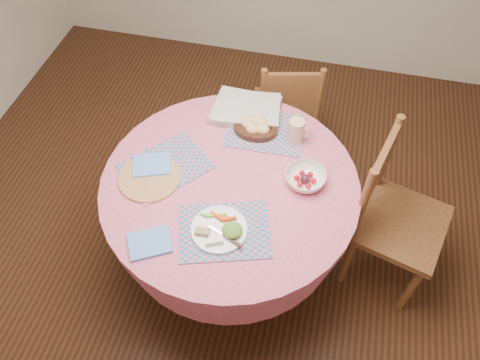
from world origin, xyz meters
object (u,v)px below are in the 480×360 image
object	(u,v)px
dining_table	(230,205)
bread_bowl	(256,126)
latte_mug	(297,131)
chair_right	(392,215)
dinner_plate	(220,230)
chair_back	(287,109)
wicker_trivet	(150,177)
fruit_bowl	(305,178)

from	to	relation	value
dining_table	bread_bowl	xyz separation A→B (m)	(0.05, 0.36, 0.23)
latte_mug	chair_right	bearing A→B (deg)	-17.62
dining_table	dinner_plate	size ratio (longest dim) A/B	5.00
dinner_plate	latte_mug	bearing A→B (deg)	69.62
chair_back	bread_bowl	distance (m)	0.63
dining_table	latte_mug	distance (m)	0.50
chair_right	dinner_plate	world-z (taller)	chair_right
dining_table	chair_right	distance (m)	0.83
dining_table	chair_back	size ratio (longest dim) A/B	1.44
dining_table	wicker_trivet	size ratio (longest dim) A/B	4.13
chair_back	wicker_trivet	bearing A→B (deg)	47.23
wicker_trivet	dinner_plate	size ratio (longest dim) A/B	1.21
dining_table	latte_mug	size ratio (longest dim) A/B	9.65
fruit_bowl	chair_back	bearing A→B (deg)	104.09
fruit_bowl	wicker_trivet	bearing A→B (deg)	-168.53
chair_back	dining_table	bearing A→B (deg)	66.89
wicker_trivet	bread_bowl	xyz separation A→B (m)	(0.43, 0.42, 0.03)
chair_right	chair_back	bearing A→B (deg)	58.81
dining_table	fruit_bowl	bearing A→B (deg)	13.11
chair_right	dinner_plate	size ratio (longest dim) A/B	3.97
wicker_trivet	bread_bowl	size ratio (longest dim) A/B	1.30
dining_table	chair_right	bearing A→B (deg)	11.40
wicker_trivet	bread_bowl	distance (m)	0.60
dining_table	latte_mug	world-z (taller)	latte_mug
dining_table	chair_back	distance (m)	0.89
wicker_trivet	fruit_bowl	xyz separation A→B (m)	(0.73, 0.15, 0.02)
bread_bowl	fruit_bowl	xyz separation A→B (m)	(0.30, -0.28, -0.01)
dinner_plate	wicker_trivet	bearing A→B (deg)	152.23
dining_table	latte_mug	bearing A→B (deg)	52.51
chair_back	fruit_bowl	distance (m)	0.88
chair_right	wicker_trivet	xyz separation A→B (m)	(-1.19, -0.23, 0.24)
chair_back	dinner_plate	world-z (taller)	chair_back
chair_back	fruit_bowl	xyz separation A→B (m)	(0.20, -0.79, 0.33)
wicker_trivet	dinner_plate	world-z (taller)	dinner_plate
chair_right	bread_bowl	size ratio (longest dim) A/B	4.28
chair_back	dinner_plate	bearing A→B (deg)	70.65
dining_table	wicker_trivet	xyz separation A→B (m)	(-0.38, -0.07, 0.20)
bread_bowl	latte_mug	distance (m)	0.22
wicker_trivet	latte_mug	bearing A→B (deg)	32.40
fruit_bowl	chair_right	bearing A→B (deg)	10.11
wicker_trivet	dinner_plate	distance (m)	0.46
dinner_plate	bread_bowl	xyz separation A→B (m)	(0.02, 0.64, 0.02)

